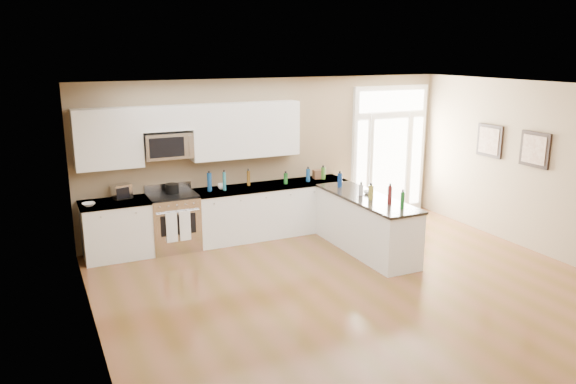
{
  "coord_description": "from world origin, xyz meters",
  "views": [
    {
      "loc": [
        -4.01,
        -5.28,
        3.28
      ],
      "look_at": [
        -0.61,
        2.0,
        1.24
      ],
      "focal_mm": 35.0,
      "sensor_mm": 36.0,
      "label": 1
    }
  ],
  "objects": [
    {
      "name": "counter_bottles",
      "position": [
        0.29,
        2.97,
        1.07
      ],
      "size": [
        2.39,
        2.44,
        0.32
      ],
      "color": "#19591E",
      "rests_on": "back_cabinet_right"
    },
    {
      "name": "entry_door",
      "position": [
        2.55,
        3.95,
        1.3
      ],
      "size": [
        1.7,
        0.1,
        2.6
      ],
      "color": "white",
      "rests_on": "ground"
    },
    {
      "name": "kitchen_range",
      "position": [
        -1.94,
        3.69,
        0.48
      ],
      "size": [
        0.8,
        0.7,
        1.08
      ],
      "color": "silver",
      "rests_on": "ground"
    },
    {
      "name": "upper_cabinet_left",
      "position": [
        -2.88,
        3.83,
        1.93
      ],
      "size": [
        1.04,
        0.33,
        0.95
      ],
      "primitive_type": "cube",
      "color": "white",
      "rests_on": "room_shell"
    },
    {
      "name": "upper_cabinet_right",
      "position": [
        -0.57,
        3.83,
        1.93
      ],
      "size": [
        1.94,
        0.33,
        0.95
      ],
      "primitive_type": "cube",
      "color": "white",
      "rests_on": "room_shell"
    },
    {
      "name": "toaster_oven",
      "position": [
        -2.73,
        3.81,
        1.06
      ],
      "size": [
        0.33,
        0.29,
        0.24
      ],
      "primitive_type": "cube",
      "rotation": [
        0.0,
        0.0,
        0.28
      ],
      "color": "silver",
      "rests_on": "back_cabinet_left"
    },
    {
      "name": "back_cabinet_right",
      "position": [
        -0.16,
        3.69,
        0.44
      ],
      "size": [
        2.85,
        0.66,
        0.94
      ],
      "color": "white",
      "rests_on": "ground"
    },
    {
      "name": "ground",
      "position": [
        0.0,
        0.0,
        0.0
      ],
      "size": [
        8.0,
        8.0,
        0.0
      ],
      "primitive_type": "plane",
      "color": "brown"
    },
    {
      "name": "microwave",
      "position": [
        -1.95,
        3.8,
        1.76
      ],
      "size": [
        0.78,
        0.41,
        0.42
      ],
      "color": "silver",
      "rests_on": "room_shell"
    },
    {
      "name": "wall_art_near",
      "position": [
        3.47,
        2.2,
        1.7
      ],
      "size": [
        0.05,
        0.58,
        0.58
      ],
      "color": "black",
      "rests_on": "room_shell"
    },
    {
      "name": "room_shell",
      "position": [
        0.0,
        0.0,
        1.71
      ],
      "size": [
        8.0,
        8.0,
        8.0
      ],
      "color": "#8D7759",
      "rests_on": "ground"
    },
    {
      "name": "cardboard_box",
      "position": [
        0.84,
        3.76,
        1.02
      ],
      "size": [
        0.21,
        0.16,
        0.16
      ],
      "primitive_type": "cube",
      "rotation": [
        0.0,
        0.0,
        -0.1
      ],
      "color": "brown",
      "rests_on": "back_cabinet_right"
    },
    {
      "name": "cup_counter",
      "position": [
        -1.07,
        3.72,
        0.99
      ],
      "size": [
        0.15,
        0.15,
        0.1
      ],
      "primitive_type": "imported",
      "rotation": [
        0.0,
        0.0,
        0.17
      ],
      "color": "white",
      "rests_on": "back_cabinet_right"
    },
    {
      "name": "bowl_left",
      "position": [
        -3.28,
        3.58,
        0.96
      ],
      "size": [
        0.21,
        0.21,
        0.05
      ],
      "primitive_type": "imported",
      "rotation": [
        0.0,
        0.0,
        0.1
      ],
      "color": "white",
      "rests_on": "back_cabinet_left"
    },
    {
      "name": "bowl_peninsula",
      "position": [
        1.06,
        2.39,
        0.97
      ],
      "size": [
        0.17,
        0.17,
        0.05
      ],
      "primitive_type": "imported",
      "rotation": [
        0.0,
        0.0,
        0.04
      ],
      "color": "white",
      "rests_on": "peninsula_cabinet"
    },
    {
      "name": "stockpot",
      "position": [
        -1.92,
        3.78,
        1.04
      ],
      "size": [
        0.29,
        0.29,
        0.17
      ],
      "primitive_type": "cylinder",
      "rotation": [
        0.0,
        0.0,
        -0.32
      ],
      "color": "black",
      "rests_on": "kitchen_range"
    },
    {
      "name": "back_cabinet_left",
      "position": [
        -2.87,
        3.69,
        0.44
      ],
      "size": [
        1.1,
        0.66,
        0.94
      ],
      "color": "white",
      "rests_on": "ground"
    },
    {
      "name": "wall_art_far",
      "position": [
        3.47,
        1.2,
        1.7
      ],
      "size": [
        0.05,
        0.58,
        0.58
      ],
      "color": "black",
      "rests_on": "room_shell"
    },
    {
      "name": "upper_cabinet_short",
      "position": [
        -1.95,
        3.83,
        2.2
      ],
      "size": [
        0.82,
        0.33,
        0.4
      ],
      "primitive_type": "cube",
      "color": "white",
      "rests_on": "room_shell"
    },
    {
      "name": "peninsula_cabinet",
      "position": [
        0.93,
        2.24,
        0.43
      ],
      "size": [
        0.69,
        2.32,
        0.94
      ],
      "color": "white",
      "rests_on": "ground"
    }
  ]
}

